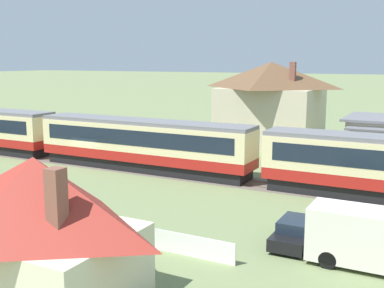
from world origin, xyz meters
name	(u,v)px	position (x,y,z in m)	size (l,w,h in m)	color
ground_plane	(91,166)	(0.00, 0.00, 0.00)	(600.00, 600.00, 0.00)	#707F51
passenger_train	(146,143)	(5.29, 0.80, 2.35)	(61.08, 3.15, 4.24)	#AD1E19
railway_track	(88,163)	(-0.91, 0.80, 0.01)	(109.83, 3.60, 0.04)	#665B51
station_house_brown_roof	(270,103)	(10.49, 17.31, 4.63)	(10.83, 9.17, 8.96)	beige
cottage_red_roof_2	(37,225)	(13.68, -19.51, 2.89)	(8.00, 5.53, 5.56)	beige
parked_car_black	(296,232)	(21.02, -9.46, 0.62)	(2.15, 4.28, 1.32)	black
delivery_truck_grey	(366,238)	(24.53, -10.72, 1.34)	(5.26, 2.19, 2.62)	gray
yard_tree_0	(304,108)	(12.82, 22.23, 3.74)	(3.81, 3.81, 5.66)	#4C3823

